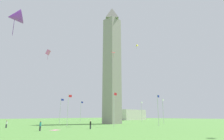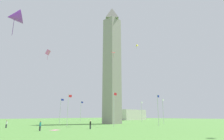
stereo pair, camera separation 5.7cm
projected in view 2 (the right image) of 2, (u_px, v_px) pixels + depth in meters
name	position (u px, v px, depth m)	size (l,w,h in m)	color
ground_plane	(112.00, 124.00, 60.03)	(260.00, 260.00, 0.00)	#548C3D
obelisk_monument	(112.00, 61.00, 65.27)	(4.74, 4.74, 43.11)	gray
flagpole_n	(142.00, 111.00, 73.34)	(1.12, 0.14, 8.33)	silver
flagpole_ne	(111.00, 111.00, 77.95)	(1.12, 0.14, 8.33)	silver
flagpole_e	(81.00, 111.00, 72.74)	(1.12, 0.14, 8.33)	silver
flagpole_se	(60.00, 110.00, 60.75)	(1.12, 0.14, 8.33)	silver
flagpole_s	(68.00, 108.00, 49.01)	(1.12, 0.14, 8.33)	silver
flagpole_sw	(114.00, 108.00, 44.40)	(1.12, 0.14, 8.33)	silver
flagpole_w	(158.00, 108.00, 49.61)	(1.12, 0.14, 8.33)	silver
flagpole_nw	(163.00, 110.00, 61.60)	(1.12, 0.14, 8.33)	silver
person_teal_shirt	(40.00, 126.00, 32.78)	(0.32, 0.32, 1.72)	#2D2D38
person_white_shirt	(6.00, 124.00, 40.49)	(0.32, 0.32, 1.61)	#2D2D38
person_black_shirt	(90.00, 125.00, 37.05)	(0.32, 0.32, 1.70)	#2D2D38
kite_pink_box	(48.00, 52.00, 32.14)	(0.83, 0.94, 1.85)	pink
kite_purple_delta	(15.00, 17.00, 19.19)	(2.16, 2.05, 3.03)	purple
kite_red_diamond	(113.00, 53.00, 52.82)	(1.42, 1.37, 1.79)	red
kite_yellow_delta	(137.00, 46.00, 61.38)	(0.84, 1.05, 1.68)	yellow
distant_building	(126.00, 115.00, 116.27)	(20.13, 17.45, 6.17)	beige
picnic_blanket_near_first_person	(55.00, 130.00, 34.20)	(1.80, 1.40, 0.01)	pink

